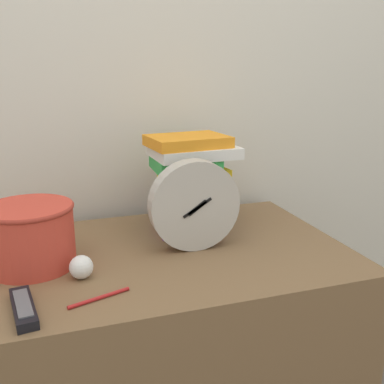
{
  "coord_description": "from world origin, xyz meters",
  "views": [
    {
      "loc": [
        -0.18,
        -0.75,
        1.25
      ],
      "look_at": [
        0.2,
        0.38,
        0.91
      ],
      "focal_mm": 42.0,
      "sensor_mm": 36.0,
      "label": 1
    }
  ],
  "objects_px": {
    "tv_remote": "(23,308)",
    "book_stack": "(189,179)",
    "desk_clock": "(194,205)",
    "pen": "(99,298)",
    "basket": "(30,234)",
    "crumpled_paper_ball": "(81,267)"
  },
  "relations": [
    {
      "from": "desk_clock",
      "to": "crumpled_paper_ball",
      "type": "relative_size",
      "value": 4.4
    },
    {
      "from": "book_stack",
      "to": "desk_clock",
      "type": "bearing_deg",
      "value": -103.76
    },
    {
      "from": "book_stack",
      "to": "crumpled_paper_ball",
      "type": "distance_m",
      "value": 0.44
    },
    {
      "from": "tv_remote",
      "to": "desk_clock",
      "type": "bearing_deg",
      "value": 25.41
    },
    {
      "from": "basket",
      "to": "tv_remote",
      "type": "bearing_deg",
      "value": -94.05
    },
    {
      "from": "tv_remote",
      "to": "pen",
      "type": "distance_m",
      "value": 0.15
    },
    {
      "from": "crumpled_paper_ball",
      "to": "desk_clock",
      "type": "bearing_deg",
      "value": 15.56
    },
    {
      "from": "desk_clock",
      "to": "tv_remote",
      "type": "xyz_separation_m",
      "value": [
        -0.42,
        -0.2,
        -0.11
      ]
    },
    {
      "from": "tv_remote",
      "to": "crumpled_paper_ball",
      "type": "bearing_deg",
      "value": 43.75
    },
    {
      "from": "desk_clock",
      "to": "pen",
      "type": "xyz_separation_m",
      "value": [
        -0.27,
        -0.2,
        -0.12
      ]
    },
    {
      "from": "desk_clock",
      "to": "book_stack",
      "type": "xyz_separation_m",
      "value": [
        0.04,
        0.17,
        0.03
      ]
    },
    {
      "from": "tv_remote",
      "to": "book_stack",
      "type": "bearing_deg",
      "value": 38.31
    },
    {
      "from": "basket",
      "to": "crumpled_paper_ball",
      "type": "bearing_deg",
      "value": -44.53
    },
    {
      "from": "tv_remote",
      "to": "pen",
      "type": "height_order",
      "value": "tv_remote"
    },
    {
      "from": "desk_clock",
      "to": "basket",
      "type": "bearing_deg",
      "value": 177.01
    },
    {
      "from": "pen",
      "to": "book_stack",
      "type": "bearing_deg",
      "value": 48.85
    },
    {
      "from": "tv_remote",
      "to": "pen",
      "type": "xyz_separation_m",
      "value": [
        0.15,
        0.0,
        -0.01
      ]
    },
    {
      "from": "basket",
      "to": "tv_remote",
      "type": "height_order",
      "value": "basket"
    },
    {
      "from": "tv_remote",
      "to": "crumpled_paper_ball",
      "type": "xyz_separation_m",
      "value": [
        0.12,
        0.12,
        0.02
      ]
    },
    {
      "from": "book_stack",
      "to": "crumpled_paper_ball",
      "type": "height_order",
      "value": "book_stack"
    },
    {
      "from": "desk_clock",
      "to": "tv_remote",
      "type": "relative_size",
      "value": 1.5
    },
    {
      "from": "book_stack",
      "to": "tv_remote",
      "type": "relative_size",
      "value": 1.74
    }
  ]
}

